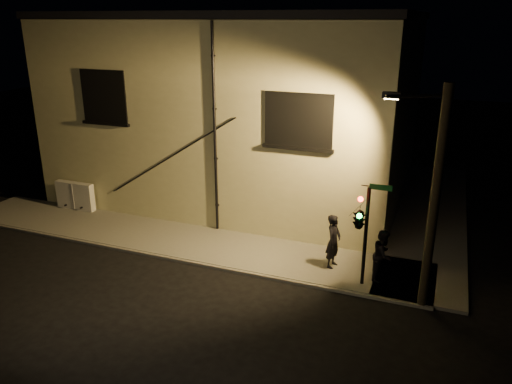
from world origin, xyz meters
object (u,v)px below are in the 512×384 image
at_px(pedestrian_b, 383,255).
at_px(streetlamp_pole, 432,194).
at_px(pedestrian_a, 333,241).
at_px(utility_cabinet, 75,196).
at_px(traffic_signal, 360,218).

xyz_separation_m(pedestrian_b, streetlamp_pole, (1.32, -1.01, 2.68)).
xyz_separation_m(pedestrian_a, streetlamp_pole, (3.08, -1.30, 2.59)).
distance_m(utility_cabinet, pedestrian_b, 14.27).
height_order(pedestrian_a, traffic_signal, traffic_signal).
height_order(traffic_signal, streetlamp_pole, streetlamp_pole).
relative_size(utility_cabinet, pedestrian_a, 0.99).
relative_size(pedestrian_a, traffic_signal, 0.56).
height_order(utility_cabinet, pedestrian_a, pedestrian_a).
distance_m(pedestrian_a, pedestrian_b, 1.79).
bearing_deg(traffic_signal, pedestrian_a, 136.59).
bearing_deg(streetlamp_pole, traffic_signal, 170.52).
height_order(pedestrian_b, streetlamp_pole, streetlamp_pole).
height_order(utility_cabinet, pedestrian_b, pedestrian_b).
xyz_separation_m(utility_cabinet, traffic_signal, (13.43, -2.22, 1.74)).
xyz_separation_m(traffic_signal, streetlamp_pole, (2.07, -0.35, 1.19)).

